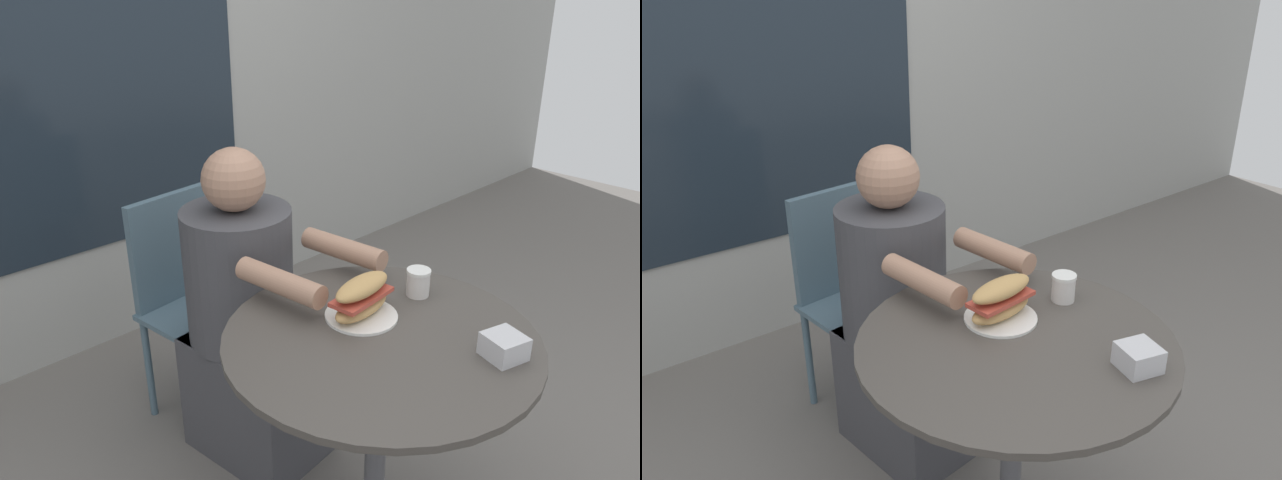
# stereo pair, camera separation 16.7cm
# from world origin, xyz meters

# --- Properties ---
(storefront_wall) EXTENTS (8.00, 0.09, 2.80)m
(storefront_wall) POSITION_xyz_m (-0.00, 1.67, 1.40)
(storefront_wall) COLOR #9E9E99
(storefront_wall) RESTS_ON ground_plane
(cafe_table) EXTENTS (0.82, 0.82, 0.75)m
(cafe_table) POSITION_xyz_m (0.00, 0.00, 0.56)
(cafe_table) COLOR #47423D
(cafe_table) RESTS_ON ground_plane
(diner_chair) EXTENTS (0.42, 0.42, 0.87)m
(diner_chair) POSITION_xyz_m (0.02, 0.95, 0.52)
(diner_chair) COLOR slate
(diner_chair) RESTS_ON ground_plane
(seated_diner) EXTENTS (0.42, 0.67, 1.12)m
(seated_diner) POSITION_xyz_m (0.03, 0.60, 0.48)
(seated_diner) COLOR #424247
(seated_diner) RESTS_ON ground_plane
(sandwich_on_plate) EXTENTS (0.21, 0.20, 0.12)m
(sandwich_on_plate) POSITION_xyz_m (0.03, 0.10, 0.80)
(sandwich_on_plate) COLOR white
(sandwich_on_plate) RESTS_ON cafe_table
(drink_cup) EXTENTS (0.07, 0.07, 0.08)m
(drink_cup) POSITION_xyz_m (0.25, 0.07, 0.79)
(drink_cup) COLOR silver
(drink_cup) RESTS_ON cafe_table
(napkin_box) EXTENTS (0.11, 0.11, 0.06)m
(napkin_box) POSITION_xyz_m (0.14, -0.27, 0.78)
(napkin_box) COLOR silver
(napkin_box) RESTS_ON cafe_table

